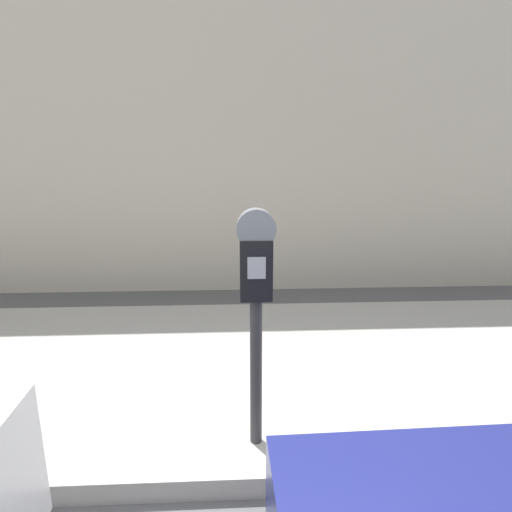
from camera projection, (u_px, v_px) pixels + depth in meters
sidewalk at (244, 366)px, 3.61m from camera, size 24.00×2.80×0.14m
building_facade at (239, 115)px, 5.52m from camera, size 24.00×0.30×4.99m
parking_meter at (256, 289)px, 2.31m from camera, size 0.22×0.14×1.48m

